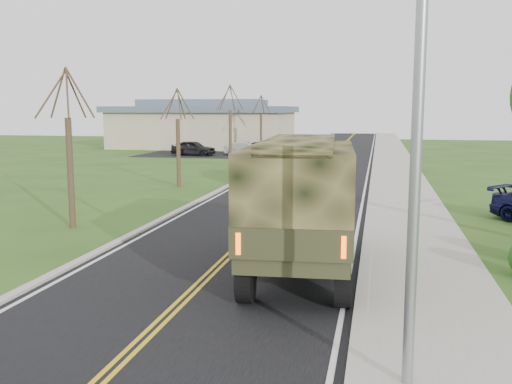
% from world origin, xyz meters
% --- Properties ---
extents(ground, '(160.00, 160.00, 0.00)m').
position_xyz_m(ground, '(0.00, 0.00, 0.00)').
color(ground, '#2B4818').
rests_on(ground, ground).
extents(road, '(8.00, 120.00, 0.01)m').
position_xyz_m(road, '(0.00, 40.00, 0.01)').
color(road, black).
rests_on(road, ground).
extents(curb_right, '(0.30, 120.00, 0.12)m').
position_xyz_m(curb_right, '(4.15, 40.00, 0.06)').
color(curb_right, '#9E998E').
rests_on(curb_right, ground).
extents(sidewalk_right, '(3.20, 120.00, 0.10)m').
position_xyz_m(sidewalk_right, '(5.90, 40.00, 0.05)').
color(sidewalk_right, '#9E998E').
rests_on(sidewalk_right, ground).
extents(curb_left, '(0.30, 120.00, 0.10)m').
position_xyz_m(curb_left, '(-4.15, 40.00, 0.05)').
color(curb_left, '#9E998E').
rests_on(curb_left, ground).
extents(street_light, '(1.65, 0.22, 8.00)m').
position_xyz_m(street_light, '(4.90, -0.50, 4.43)').
color(street_light, gray).
rests_on(street_light, ground).
extents(bare_tree_a, '(1.93, 2.26, 6.08)m').
position_xyz_m(bare_tree_a, '(-7.00, 10.00, 2.63)').
color(bare_tree_a, '#38281C').
rests_on(bare_tree_a, ground).
extents(bare_tree_b, '(1.83, 2.14, 5.73)m').
position_xyz_m(bare_tree_b, '(-7.00, 22.00, 2.48)').
color(bare_tree_b, '#38281C').
rests_on(bare_tree_b, ground).
extents(bare_tree_c, '(2.04, 2.39, 6.42)m').
position_xyz_m(bare_tree_c, '(-7.00, 34.00, 2.78)').
color(bare_tree_c, '#38281C').
rests_on(bare_tree_c, ground).
extents(bare_tree_d, '(1.88, 2.20, 5.91)m').
position_xyz_m(bare_tree_d, '(-7.00, 46.00, 2.55)').
color(bare_tree_d, '#38281C').
rests_on(bare_tree_d, ground).
extents(commercial_building, '(25.50, 21.50, 5.65)m').
position_xyz_m(commercial_building, '(-15.98, 55.97, 2.69)').
color(commercial_building, tan).
rests_on(commercial_building, ground).
extents(military_truck, '(3.13, 7.71, 3.76)m').
position_xyz_m(military_truck, '(2.42, 5.66, 2.15)').
color(military_truck, black).
rests_on(military_truck, ground).
extents(suv_champagne, '(2.52, 5.28, 1.45)m').
position_xyz_m(suv_champagne, '(-1.22, 22.35, 0.73)').
color(suv_champagne, tan).
rests_on(suv_champagne, ground).
extents(sedan_silver, '(1.78, 4.83, 1.58)m').
position_xyz_m(sedan_silver, '(-3.00, 26.18, 0.79)').
color(sedan_silver, '#B3B4B9').
rests_on(sedan_silver, ground).
extents(lot_car_dark, '(4.49, 2.12, 1.49)m').
position_xyz_m(lot_car_dark, '(-13.36, 43.91, 0.74)').
color(lot_car_dark, black).
rests_on(lot_car_dark, ground).
extents(lot_car_silver, '(4.15, 1.72, 1.34)m').
position_xyz_m(lot_car_silver, '(-8.50, 45.35, 0.67)').
color(lot_car_silver, '#A5A4A9').
rests_on(lot_car_silver, ground).
extents(lot_car_navy, '(4.36, 2.19, 1.22)m').
position_xyz_m(lot_car_navy, '(-7.00, 47.22, 0.61)').
color(lot_car_navy, '#0F1637').
rests_on(lot_car_navy, ground).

